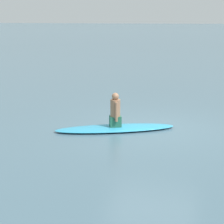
# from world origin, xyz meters

# --- Properties ---
(ground_plane) EXTENTS (400.00, 400.00, 0.00)m
(ground_plane) POSITION_xyz_m (0.00, 0.00, 0.00)
(ground_plane) COLOR slate
(surfboard) EXTENTS (2.00, 3.28, 0.10)m
(surfboard) POSITION_xyz_m (-0.39, 0.98, 0.05)
(surfboard) COLOR #339EC6
(surfboard) RESTS_ON ground
(person_paddler) EXTENTS (0.39, 0.37, 0.92)m
(person_paddler) POSITION_xyz_m (-0.39, 0.98, 0.52)
(person_paddler) COLOR #26664C
(person_paddler) RESTS_ON surfboard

